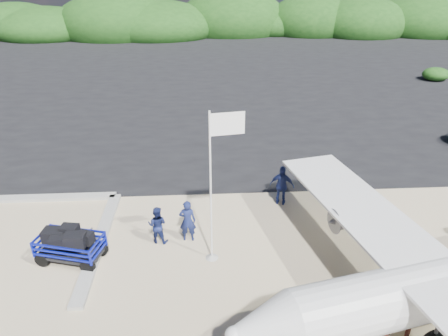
% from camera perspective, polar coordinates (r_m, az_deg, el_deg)
% --- Properties ---
extents(ground, '(160.00, 160.00, 0.00)m').
position_cam_1_polar(ground, '(15.11, -1.36, -13.47)').
color(ground, beige).
extents(asphalt_apron, '(90.00, 50.00, 0.04)m').
position_cam_1_polar(asphalt_apron, '(42.64, -2.94, 13.63)').
color(asphalt_apron, '#B2B2B2').
rests_on(asphalt_apron, ground).
extents(vegetation_band, '(124.00, 8.00, 4.40)m').
position_cam_1_polar(vegetation_band, '(67.22, -3.24, 18.52)').
color(vegetation_band, '#B2B2B2').
rests_on(vegetation_band, ground).
extents(baggage_cart, '(2.79, 2.04, 1.25)m').
position_cam_1_polar(baggage_cart, '(16.25, -20.72, -12.19)').
color(baggage_cart, '#0B16AB').
rests_on(baggage_cart, ground).
extents(flagpole, '(1.22, 0.66, 5.78)m').
position_cam_1_polar(flagpole, '(15.37, -1.74, -12.67)').
color(flagpole, white).
rests_on(flagpole, ground).
extents(crew_a, '(0.68, 0.46, 1.79)m').
position_cam_1_polar(crew_a, '(15.77, -5.23, -7.53)').
color(crew_a, navy).
rests_on(crew_a, ground).
extents(crew_b, '(0.88, 0.75, 1.58)m').
position_cam_1_polar(crew_b, '(15.89, -9.50, -8.01)').
color(crew_b, navy).
rests_on(crew_b, ground).
extents(crew_c, '(1.20, 0.80, 1.90)m').
position_cam_1_polar(crew_c, '(18.17, 8.28, -2.50)').
color(crew_c, navy).
rests_on(crew_c, ground).
extents(aircraft_large, '(17.92, 17.92, 4.51)m').
position_cam_1_polar(aircraft_large, '(42.49, 23.05, 11.51)').
color(aircraft_large, '#B2B2B2').
rests_on(aircraft_large, ground).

